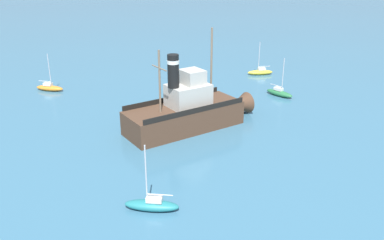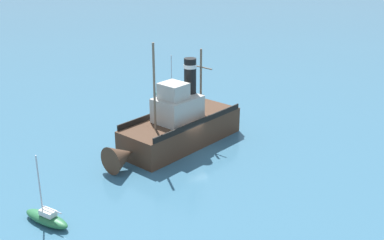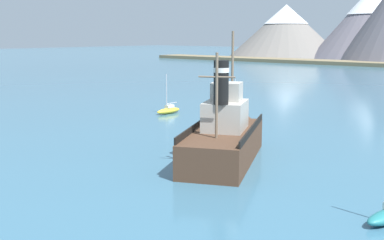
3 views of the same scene
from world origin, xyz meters
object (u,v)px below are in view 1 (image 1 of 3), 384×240
object	(u,v)px
sailboat_yellow	(260,72)
sailboat_green	(279,93)
sailboat_teal	(152,204)
sailboat_orange	(50,88)
old_tugboat	(189,111)

from	to	relation	value
sailboat_yellow	sailboat_green	bearing A→B (deg)	-3.86
sailboat_teal	sailboat_orange	distance (m)	31.51
sailboat_orange	sailboat_yellow	world-z (taller)	same
sailboat_teal	sailboat_green	xyz separation A→B (m)	(-22.71, 17.34, 0.00)
sailboat_orange	sailboat_yellow	xyz separation A→B (m)	(-3.57, 29.70, 0.00)
sailboat_yellow	sailboat_orange	bearing A→B (deg)	-83.16
old_tugboat	sailboat_green	distance (m)	15.35
old_tugboat	sailboat_green	size ratio (longest dim) A/B	2.95
sailboat_teal	sailboat_orange	world-z (taller)	same
sailboat_orange	sailboat_green	distance (m)	29.75
sailboat_orange	sailboat_green	size ratio (longest dim) A/B	1.00
old_tugboat	sailboat_teal	world-z (taller)	old_tugboat
old_tugboat	sailboat_green	xyz separation A→B (m)	(-8.51, 12.70, -1.40)
sailboat_orange	sailboat_yellow	distance (m)	29.92
sailboat_green	sailboat_orange	bearing A→B (deg)	-102.73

